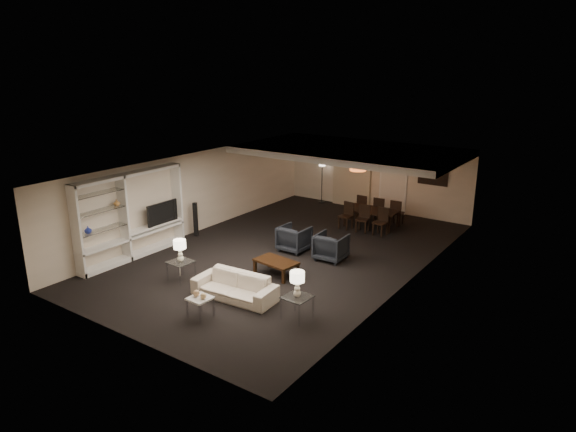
# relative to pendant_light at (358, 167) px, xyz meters

# --- Properties ---
(floor) EXTENTS (11.00, 11.00, 0.00)m
(floor) POSITION_rel_pendant_light_xyz_m (-0.30, -3.50, -1.92)
(floor) COLOR black
(floor) RESTS_ON ground
(ceiling) EXTENTS (7.00, 11.00, 0.02)m
(ceiling) POSITION_rel_pendant_light_xyz_m (-0.30, -3.50, 0.58)
(ceiling) COLOR silver
(ceiling) RESTS_ON ground
(wall_back) EXTENTS (7.00, 0.02, 2.50)m
(wall_back) POSITION_rel_pendant_light_xyz_m (-0.30, 2.00, -0.67)
(wall_back) COLOR beige
(wall_back) RESTS_ON ground
(wall_front) EXTENTS (7.00, 0.02, 2.50)m
(wall_front) POSITION_rel_pendant_light_xyz_m (-0.30, -9.00, -0.67)
(wall_front) COLOR beige
(wall_front) RESTS_ON ground
(wall_left) EXTENTS (0.02, 11.00, 2.50)m
(wall_left) POSITION_rel_pendant_light_xyz_m (-3.80, -3.50, -0.67)
(wall_left) COLOR beige
(wall_left) RESTS_ON ground
(wall_right) EXTENTS (0.02, 11.00, 2.50)m
(wall_right) POSITION_rel_pendant_light_xyz_m (3.20, -3.50, -0.67)
(wall_right) COLOR beige
(wall_right) RESTS_ON ground
(ceiling_soffit) EXTENTS (7.00, 4.00, 0.20)m
(ceiling_soffit) POSITION_rel_pendant_light_xyz_m (-0.30, 0.00, 0.48)
(ceiling_soffit) COLOR silver
(ceiling_soffit) RESTS_ON ceiling
(curtains) EXTENTS (1.50, 0.12, 2.40)m
(curtains) POSITION_rel_pendant_light_xyz_m (-1.20, 1.92, -0.72)
(curtains) COLOR beige
(curtains) RESTS_ON wall_back
(door) EXTENTS (0.90, 0.05, 2.10)m
(door) POSITION_rel_pendant_light_xyz_m (0.40, 1.97, -0.87)
(door) COLOR silver
(door) RESTS_ON wall_back
(painting) EXTENTS (0.95, 0.04, 0.65)m
(painting) POSITION_rel_pendant_light_xyz_m (1.80, 1.96, -0.37)
(painting) COLOR #142D38
(painting) RESTS_ON wall_back
(media_unit) EXTENTS (0.38, 3.40, 2.35)m
(media_unit) POSITION_rel_pendant_light_xyz_m (-3.61, -6.10, -0.74)
(media_unit) COLOR white
(media_unit) RESTS_ON wall_left
(pendant_light) EXTENTS (0.52, 0.52, 0.24)m
(pendant_light) POSITION_rel_pendant_light_xyz_m (0.00, 0.00, 0.00)
(pendant_light) COLOR #D8591E
(pendant_light) RESTS_ON ceiling_soffit
(sofa) EXTENTS (2.01, 0.91, 0.57)m
(sofa) POSITION_rel_pendant_light_xyz_m (0.30, -6.49, -1.63)
(sofa) COLOR beige
(sofa) RESTS_ON floor
(coffee_table) EXTENTS (1.14, 0.76, 0.38)m
(coffee_table) POSITION_rel_pendant_light_xyz_m (0.30, -4.89, -1.73)
(coffee_table) COLOR black
(coffee_table) RESTS_ON floor
(armchair_left) EXTENTS (0.79, 0.81, 0.73)m
(armchair_left) POSITION_rel_pendant_light_xyz_m (-0.30, -3.19, -1.56)
(armchair_left) COLOR black
(armchair_left) RESTS_ON floor
(armchair_right) EXTENTS (0.81, 0.83, 0.73)m
(armchair_right) POSITION_rel_pendant_light_xyz_m (0.90, -3.19, -1.56)
(armchair_right) COLOR black
(armchair_right) RESTS_ON floor
(side_table_left) EXTENTS (0.58, 0.58, 0.50)m
(side_table_left) POSITION_rel_pendant_light_xyz_m (-1.40, -6.49, -1.67)
(side_table_left) COLOR silver
(side_table_left) RESTS_ON floor
(side_table_right) EXTENTS (0.57, 0.57, 0.50)m
(side_table_right) POSITION_rel_pendant_light_xyz_m (2.00, -6.49, -1.67)
(side_table_right) COLOR white
(side_table_right) RESTS_ON floor
(table_lamp_left) EXTENTS (0.31, 0.31, 0.55)m
(table_lamp_left) POSITION_rel_pendant_light_xyz_m (-1.40, -6.49, -1.14)
(table_lamp_left) COLOR white
(table_lamp_left) RESTS_ON side_table_left
(table_lamp_right) EXTENTS (0.34, 0.34, 0.55)m
(table_lamp_right) POSITION_rel_pendant_light_xyz_m (2.00, -6.49, -1.14)
(table_lamp_right) COLOR beige
(table_lamp_right) RESTS_ON side_table_right
(marble_table) EXTENTS (0.47, 0.47, 0.45)m
(marble_table) POSITION_rel_pendant_light_xyz_m (0.30, -7.59, -1.70)
(marble_table) COLOR white
(marble_table) RESTS_ON floor
(gold_gourd_a) EXTENTS (0.14, 0.14, 0.14)m
(gold_gourd_a) POSITION_rel_pendant_light_xyz_m (0.20, -7.59, -1.40)
(gold_gourd_a) COLOR tan
(gold_gourd_a) RESTS_ON marble_table
(gold_gourd_b) EXTENTS (0.13, 0.13, 0.13)m
(gold_gourd_b) POSITION_rel_pendant_light_xyz_m (0.40, -7.59, -1.41)
(gold_gourd_b) COLOR tan
(gold_gourd_b) RESTS_ON marble_table
(television) EXTENTS (1.06, 0.14, 0.61)m
(television) POSITION_rel_pendant_light_xyz_m (-3.58, -5.15, -0.86)
(television) COLOR black
(television) RESTS_ON media_unit
(vase_blue) EXTENTS (0.18, 0.18, 0.19)m
(vase_blue) POSITION_rel_pendant_light_xyz_m (-3.61, -7.44, -0.77)
(vase_blue) COLOR #24329C
(vase_blue) RESTS_ON media_unit
(vase_amber) EXTENTS (0.16, 0.16, 0.17)m
(vase_amber) POSITION_rel_pendant_light_xyz_m (-3.61, -6.53, -0.28)
(vase_amber) COLOR #B37A3B
(vase_amber) RESTS_ON media_unit
(floor_speaker) EXTENTS (0.15, 0.15, 1.05)m
(floor_speaker) POSITION_rel_pendant_light_xyz_m (-3.50, -3.84, -1.39)
(floor_speaker) COLOR black
(floor_speaker) RESTS_ON floor
(dining_table) EXTENTS (1.67, 0.99, 0.57)m
(dining_table) POSITION_rel_pendant_light_xyz_m (0.53, 0.06, -1.63)
(dining_table) COLOR black
(dining_table) RESTS_ON floor
(chair_nl) EXTENTS (0.43, 0.43, 0.85)m
(chair_nl) POSITION_rel_pendant_light_xyz_m (-0.07, -0.59, -1.49)
(chair_nl) COLOR black
(chair_nl) RESTS_ON floor
(chair_nm) EXTENTS (0.44, 0.44, 0.85)m
(chair_nm) POSITION_rel_pendant_light_xyz_m (0.53, -0.59, -1.49)
(chair_nm) COLOR black
(chair_nm) RESTS_ON floor
(chair_nr) EXTENTS (0.43, 0.43, 0.85)m
(chair_nr) POSITION_rel_pendant_light_xyz_m (1.13, -0.59, -1.49)
(chair_nr) COLOR black
(chair_nr) RESTS_ON floor
(chair_fl) EXTENTS (0.41, 0.41, 0.85)m
(chair_fl) POSITION_rel_pendant_light_xyz_m (-0.07, 0.71, -1.49)
(chair_fl) COLOR black
(chair_fl) RESTS_ON floor
(chair_fm) EXTENTS (0.42, 0.42, 0.85)m
(chair_fm) POSITION_rel_pendant_light_xyz_m (0.53, 0.71, -1.49)
(chair_fm) COLOR black
(chair_fm) RESTS_ON floor
(chair_fr) EXTENTS (0.41, 0.41, 0.85)m
(chair_fr) POSITION_rel_pendant_light_xyz_m (1.13, 0.71, -1.49)
(chair_fr) COLOR black
(chair_fr) RESTS_ON floor
(floor_lamp) EXTENTS (0.28, 0.28, 1.63)m
(floor_lamp) POSITION_rel_pendant_light_xyz_m (-2.34, 1.70, -1.10)
(floor_lamp) COLOR black
(floor_lamp) RESTS_ON floor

